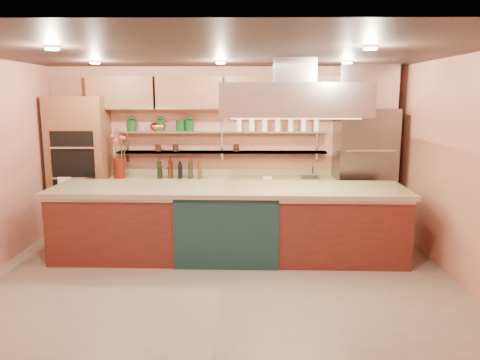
{
  "coord_description": "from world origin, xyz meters",
  "views": [
    {
      "loc": [
        0.34,
        -5.65,
        2.3
      ],
      "look_at": [
        0.28,
        1.0,
        1.11
      ],
      "focal_mm": 35.0,
      "sensor_mm": 36.0,
      "label": 1
    }
  ],
  "objects_px": {
    "kitchen_scale": "(267,176)",
    "copper_kettle": "(155,127)",
    "refrigerator": "(364,172)",
    "island": "(228,222)",
    "green_canister": "(181,126)",
    "flower_vase": "(119,168)"
  },
  "relations": [
    {
      "from": "kitchen_scale",
      "to": "copper_kettle",
      "type": "relative_size",
      "value": 0.83
    },
    {
      "from": "refrigerator",
      "to": "kitchen_scale",
      "type": "xyz_separation_m",
      "value": [
        -1.62,
        0.01,
        -0.08
      ]
    },
    {
      "from": "refrigerator",
      "to": "island",
      "type": "bearing_deg",
      "value": -150.31
    },
    {
      "from": "refrigerator",
      "to": "copper_kettle",
      "type": "relative_size",
      "value": 11.61
    },
    {
      "from": "refrigerator",
      "to": "green_canister",
      "type": "bearing_deg",
      "value": 175.76
    },
    {
      "from": "refrigerator",
      "to": "island",
      "type": "height_order",
      "value": "refrigerator"
    },
    {
      "from": "copper_kettle",
      "to": "island",
      "type": "bearing_deg",
      "value": -49.15
    },
    {
      "from": "kitchen_scale",
      "to": "island",
      "type": "bearing_deg",
      "value": -121.74
    },
    {
      "from": "island",
      "to": "flower_vase",
      "type": "height_order",
      "value": "flower_vase"
    },
    {
      "from": "refrigerator",
      "to": "green_canister",
      "type": "relative_size",
      "value": 11.48
    },
    {
      "from": "flower_vase",
      "to": "copper_kettle",
      "type": "distance_m",
      "value": 0.93
    },
    {
      "from": "kitchen_scale",
      "to": "copper_kettle",
      "type": "xyz_separation_m",
      "value": [
        -1.92,
        0.22,
        0.81
      ]
    },
    {
      "from": "island",
      "to": "kitchen_scale",
      "type": "bearing_deg",
      "value": 65.64
    },
    {
      "from": "copper_kettle",
      "to": "flower_vase",
      "type": "bearing_deg",
      "value": -159.49
    },
    {
      "from": "flower_vase",
      "to": "copper_kettle",
      "type": "xyz_separation_m",
      "value": [
        0.59,
        0.22,
        0.69
      ]
    },
    {
      "from": "kitchen_scale",
      "to": "refrigerator",
      "type": "bearing_deg",
      "value": -6.35
    },
    {
      "from": "refrigerator",
      "to": "flower_vase",
      "type": "height_order",
      "value": "refrigerator"
    },
    {
      "from": "flower_vase",
      "to": "kitchen_scale",
      "type": "relative_size",
      "value": 2.26
    },
    {
      "from": "refrigerator",
      "to": "kitchen_scale",
      "type": "bearing_deg",
      "value": 179.65
    },
    {
      "from": "flower_vase",
      "to": "kitchen_scale",
      "type": "height_order",
      "value": "flower_vase"
    },
    {
      "from": "refrigerator",
      "to": "flower_vase",
      "type": "bearing_deg",
      "value": 179.86
    },
    {
      "from": "kitchen_scale",
      "to": "green_canister",
      "type": "xyz_separation_m",
      "value": [
        -1.49,
        0.22,
        0.83
      ]
    }
  ]
}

